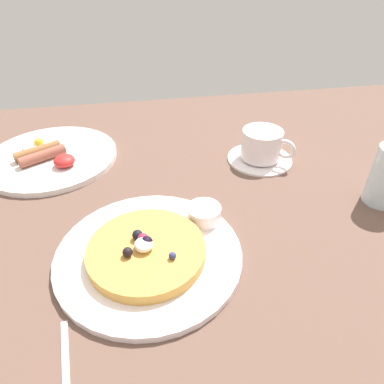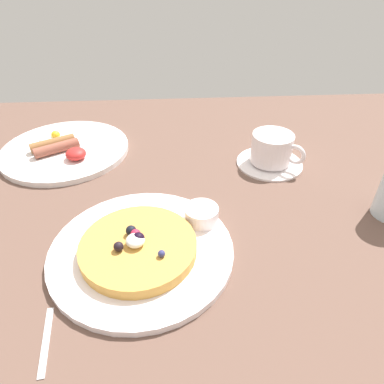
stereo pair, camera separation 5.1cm
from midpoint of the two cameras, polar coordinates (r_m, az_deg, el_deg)
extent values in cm
cube|color=brown|center=(58.87, 2.23, -5.88)|extent=(162.91, 110.29, 3.00)
cylinder|color=white|center=(52.21, -5.55, -9.76)|extent=(27.41, 27.41, 1.12)
cylinder|color=gold|center=(50.66, -6.02, -9.24)|extent=(17.06, 17.06, 1.79)
sphere|color=black|center=(50.90, -7.27, -6.48)|extent=(1.56, 1.56, 1.56)
sphere|color=navy|center=(47.60, -1.99, -10.33)|extent=(1.04, 1.04, 1.04)
sphere|color=#C1213D|center=(50.22, -6.46, -7.12)|extent=(1.56, 1.56, 1.56)
sphere|color=black|center=(49.38, -5.96, -7.79)|extent=(1.80, 1.80, 1.80)
sphere|color=#33395B|center=(49.47, -5.75, -8.17)|extent=(1.19, 1.19, 1.19)
sphere|color=black|center=(48.86, -9.19, -9.06)|extent=(1.41, 1.41, 1.41)
ellipsoid|color=white|center=(49.24, -6.46, -8.13)|extent=(2.73, 2.73, 1.64)
cylinder|color=white|center=(55.39, 4.23, -3.82)|extent=(5.50, 5.50, 2.57)
cylinder|color=maroon|center=(55.06, 4.25, -3.41)|extent=(4.51, 4.51, 0.31)
cylinder|color=white|center=(80.43, -18.59, 6.60)|extent=(27.49, 27.49, 1.20)
cylinder|color=brown|center=(78.13, -19.86, 6.84)|extent=(9.17, 6.63, 2.20)
cylinder|color=brown|center=(80.32, -20.46, 7.53)|extent=(9.25, 6.42, 2.20)
ellipsoid|color=white|center=(84.78, -20.05, 8.54)|extent=(7.37, 6.27, 0.60)
sphere|color=yellow|center=(84.56, -20.12, 8.84)|extent=(2.00, 2.00, 2.00)
ellipsoid|color=red|center=(74.47, -16.90, 6.03)|extent=(4.18, 4.18, 2.30)
cylinder|color=white|center=(74.50, 14.69, 4.73)|extent=(13.65, 13.65, 0.83)
cylinder|color=white|center=(72.83, 15.10, 7.03)|extent=(8.34, 8.34, 6.04)
torus|color=white|center=(71.15, 18.83, 5.83)|extent=(3.62, 3.42, 4.18)
cylinder|color=#9A775E|center=(71.94, 15.34, 8.37)|extent=(7.09, 7.09, 0.48)
cube|color=silver|center=(46.16, -20.02, -22.32)|extent=(2.07, 9.01, 0.30)
camera|label=1|loc=(0.03, -87.44, 1.88)|focal=32.08mm
camera|label=2|loc=(0.03, 92.56, -1.88)|focal=32.08mm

